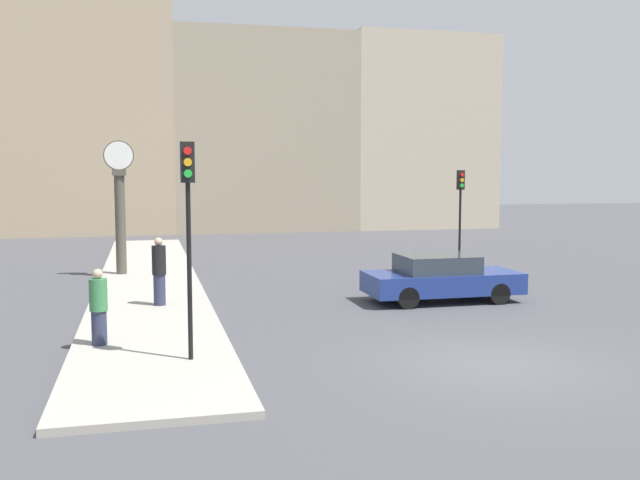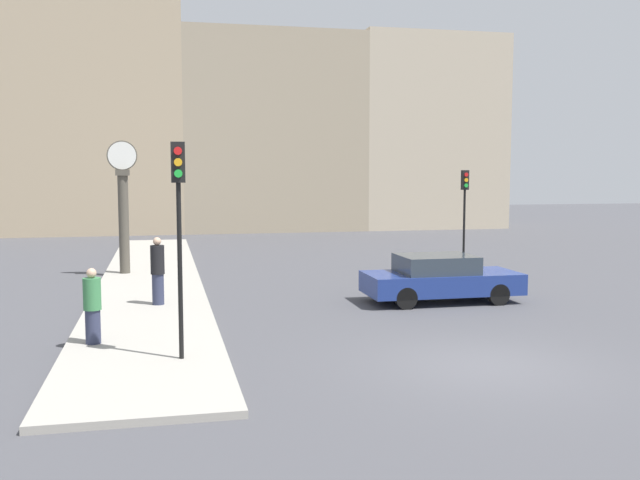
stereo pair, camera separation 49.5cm
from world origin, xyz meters
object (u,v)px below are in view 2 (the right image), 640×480
object	(u,v)px
sedan_car	(440,278)
traffic_light_near	(179,206)
pedestrian_green_hoodie	(92,306)
street_clock	(123,209)
traffic_light_far	(465,198)
pedestrian_black_jacket	(158,271)

from	to	relation	value
sedan_car	traffic_light_near	size ratio (longest dim) A/B	1.06
sedan_car	pedestrian_green_hoodie	distance (m)	9.83
traffic_light_near	street_clock	distance (m)	12.28
traffic_light_far	street_clock	xyz separation A→B (m)	(-12.81, 0.01, -0.30)
traffic_light_near	street_clock	bearing A→B (deg)	97.63
sedan_car	traffic_light_near	bearing A→B (deg)	-144.85
pedestrian_green_hoodie	pedestrian_black_jacket	size ratio (longest dim) A/B	0.87
pedestrian_black_jacket	street_clock	bearing A→B (deg)	100.46
street_clock	pedestrian_black_jacket	distance (m)	6.59
sedan_car	street_clock	bearing A→B (deg)	142.35
traffic_light_far	pedestrian_green_hoodie	world-z (taller)	traffic_light_far
sedan_car	street_clock	size ratio (longest dim) A/B	0.94
traffic_light_near	street_clock	size ratio (longest dim) A/B	0.89
pedestrian_green_hoodie	traffic_light_near	bearing A→B (deg)	-42.50
traffic_light_far	street_clock	bearing A→B (deg)	179.96
street_clock	sedan_car	bearing A→B (deg)	-37.65
traffic_light_near	pedestrian_green_hoodie	bearing A→B (deg)	137.50
sedan_car	street_clock	world-z (taller)	street_clock
traffic_light_far	street_clock	distance (m)	12.82
sedan_car	pedestrian_green_hoodie	bearing A→B (deg)	-158.62
traffic_light_far	street_clock	size ratio (longest dim) A/B	0.81
traffic_light_far	pedestrian_green_hoodie	size ratio (longest dim) A/B	2.37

